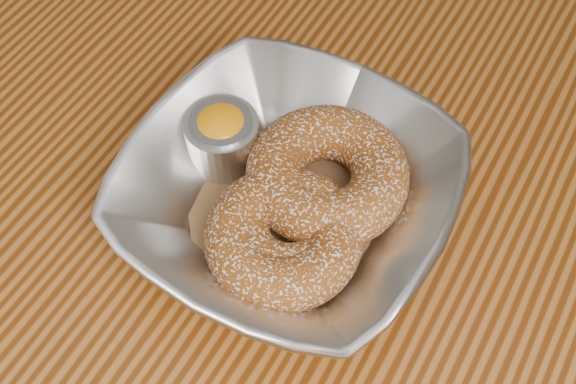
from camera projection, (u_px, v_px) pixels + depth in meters
The scene contains 7 objects.
table at pixel (250, 275), 0.58m from camera, with size 1.20×0.80×0.75m.
serving_bowl at pixel (288, 194), 0.48m from camera, with size 0.23×0.23×0.06m, color silver.
parchment at pixel (288, 207), 0.49m from camera, with size 0.14×0.14×0.00m, color brown.
donut_back at pixel (327, 175), 0.48m from camera, with size 0.12×0.12×0.04m, color brown.
donut_front at pixel (290, 228), 0.46m from camera, with size 0.09×0.09×0.03m, color brown.
donut_extra at pixel (283, 237), 0.46m from camera, with size 0.11×0.11×0.04m, color brown.
ramekin at pixel (223, 137), 0.50m from camera, with size 0.05×0.05×0.05m.
Camera 1 is at (0.15, -0.20, 1.18)m, focal length 42.00 mm.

